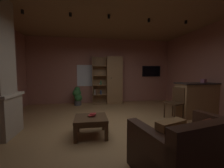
# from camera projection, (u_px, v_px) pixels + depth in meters

# --- Properties ---
(floor) EXTENTS (6.39, 6.04, 0.02)m
(floor) POSITION_uv_depth(u_px,v_px,m) (115.00, 128.00, 3.41)
(floor) COLOR #A37A4C
(floor) RESTS_ON ground
(wall_back) EXTENTS (6.51, 0.06, 2.88)m
(wall_back) POSITION_uv_depth(u_px,v_px,m) (102.00, 71.00, 6.30)
(wall_back) COLOR #AD7060
(wall_back) RESTS_ON ground
(ceiling) EXTENTS (6.39, 6.04, 0.02)m
(ceiling) POSITION_uv_depth(u_px,v_px,m) (115.00, 6.00, 3.19)
(ceiling) COLOR #8E6B47
(window_pane_back) EXTENTS (0.74, 0.01, 0.94)m
(window_pane_back) POSITION_uv_depth(u_px,v_px,m) (85.00, 76.00, 6.15)
(window_pane_back) COLOR white
(bookshelf_cabinet) EXTENTS (1.31, 0.41, 2.06)m
(bookshelf_cabinet) POSITION_uv_depth(u_px,v_px,m) (112.00, 81.00, 6.13)
(bookshelf_cabinet) COLOR #997047
(bookshelf_cabinet) RESTS_ON ground
(kitchen_bar_counter) EXTENTS (1.35, 0.61, 1.05)m
(kitchen_bar_counter) POSITION_uv_depth(u_px,v_px,m) (199.00, 99.00, 4.26)
(kitchen_bar_counter) COLOR #997047
(kitchen_bar_counter) RESTS_ON ground
(tissue_box) EXTENTS (0.15, 0.15, 0.11)m
(tissue_box) POSITION_uv_depth(u_px,v_px,m) (203.00, 81.00, 4.19)
(tissue_box) COLOR #995972
(tissue_box) RESTS_ON kitchen_bar_counter
(leather_couch) EXTENTS (1.62, 1.18, 0.84)m
(leather_couch) POSITION_uv_depth(u_px,v_px,m) (193.00, 151.00, 1.83)
(leather_couch) COLOR #382116
(leather_couch) RESTS_ON ground
(coffee_table) EXTENTS (0.68, 0.62, 0.41)m
(coffee_table) POSITION_uv_depth(u_px,v_px,m) (91.00, 121.00, 2.93)
(coffee_table) COLOR #4C331E
(coffee_table) RESTS_ON ground
(table_book_0) EXTENTS (0.15, 0.13, 0.02)m
(table_book_0) POSITION_uv_depth(u_px,v_px,m) (91.00, 116.00, 2.99)
(table_book_0) COLOR brown
(table_book_0) RESTS_ON coffee_table
(table_book_1) EXTENTS (0.14, 0.10, 0.02)m
(table_book_1) POSITION_uv_depth(u_px,v_px,m) (92.00, 115.00, 2.94)
(table_book_1) COLOR #B22D2D
(table_book_1) RESTS_ON coffee_table
(table_book_2) EXTENTS (0.15, 0.12, 0.02)m
(table_book_2) POSITION_uv_depth(u_px,v_px,m) (93.00, 114.00, 2.98)
(table_book_2) COLOR #B22D2D
(table_book_2) RESTS_ON coffee_table
(dining_chair) EXTENTS (0.52, 0.52, 0.92)m
(dining_chair) POSITION_uv_depth(u_px,v_px,m) (176.00, 101.00, 4.08)
(dining_chair) COLOR #4C331E
(dining_chair) RESTS_ON ground
(potted_floor_plant) EXTENTS (0.39, 0.38, 0.78)m
(potted_floor_plant) POSITION_uv_depth(u_px,v_px,m) (77.00, 96.00, 5.74)
(potted_floor_plant) COLOR #4C4C51
(potted_floor_plant) RESTS_ON ground
(wall_mounted_tv) EXTENTS (0.90, 0.06, 0.50)m
(wall_mounted_tv) POSITION_uv_depth(u_px,v_px,m) (151.00, 71.00, 6.62)
(wall_mounted_tv) COLOR black
(track_light_spot_0) EXTENTS (0.07, 0.07, 0.09)m
(track_light_spot_0) POSITION_uv_depth(u_px,v_px,m) (22.00, 12.00, 3.30)
(track_light_spot_0) COLOR black
(track_light_spot_1) EXTENTS (0.07, 0.07, 0.09)m
(track_light_spot_1) POSITION_uv_depth(u_px,v_px,m) (70.00, 15.00, 3.46)
(track_light_spot_1) COLOR black
(track_light_spot_2) EXTENTS (0.07, 0.07, 0.09)m
(track_light_spot_2) POSITION_uv_depth(u_px,v_px,m) (109.00, 17.00, 3.58)
(track_light_spot_2) COLOR black
(track_light_spot_3) EXTENTS (0.07, 0.07, 0.09)m
(track_light_spot_3) POSITION_uv_depth(u_px,v_px,m) (149.00, 20.00, 3.84)
(track_light_spot_3) COLOR black
(track_light_spot_4) EXTENTS (0.07, 0.07, 0.09)m
(track_light_spot_4) POSITION_uv_depth(u_px,v_px,m) (186.00, 22.00, 3.97)
(track_light_spot_4) COLOR black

